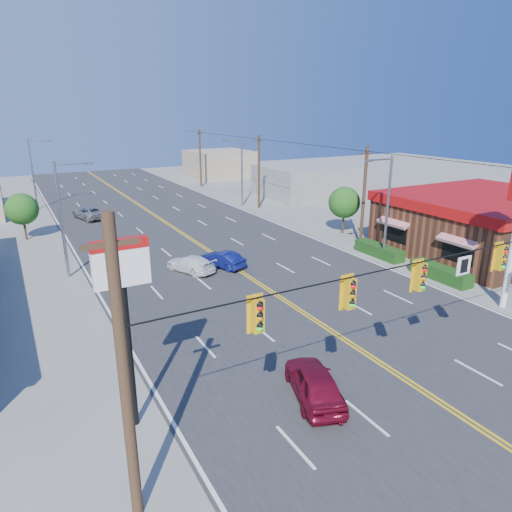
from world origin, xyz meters
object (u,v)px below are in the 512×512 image
car_silver (89,213)px  car_white (191,264)px  car_blue (223,260)px  signal_span (439,285)px  kfc (484,223)px  pizza_hut_sign (124,296)px  car_magenta (314,384)px

car_silver → car_white: bearing=84.3°
car_blue → car_silver: 21.89m
signal_span → car_blue: bearing=91.8°
kfc → car_silver: (-26.46, 27.53, -1.72)m
signal_span → car_white: 19.40m
kfc → car_white: bearing=163.8°
pizza_hut_sign → car_blue: size_ratio=1.86×
car_white → car_silver: car_silver is taller
car_silver → pizza_hut_sign: bearing=67.9°
kfc → car_blue: size_ratio=4.42×
signal_span → car_magenta: 6.21m
pizza_hut_sign → car_magenta: (6.74, -2.00, -4.47)m
signal_span → kfc: bearing=30.9°
car_blue → car_silver: (-5.86, 21.09, 0.06)m
signal_span → car_silver: (-6.44, 39.53, -4.22)m
kfc → car_magenta: kfc is taller
signal_span → car_white: bearing=99.2°
car_blue → pizza_hut_sign: bearing=33.6°
pizza_hut_sign → car_silver: pizza_hut_sign is taller
car_magenta → car_blue: size_ratio=1.13×
car_magenta → car_blue: 16.82m
signal_span → car_blue: 18.94m
kfc → car_white: (-23.04, 6.68, -1.80)m
signal_span → car_white: signal_span is taller
signal_span → kfc: 23.47m
car_blue → car_white: 2.45m
signal_span → car_magenta: size_ratio=5.84×
signal_span → car_magenta: (-4.14, 2.00, -4.18)m
car_magenta → pizza_hut_sign: bearing=2.0°
car_white → car_silver: (-3.43, 20.85, 0.08)m
car_blue → car_silver: car_silver is taller
pizza_hut_sign → car_white: size_ratio=1.70×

